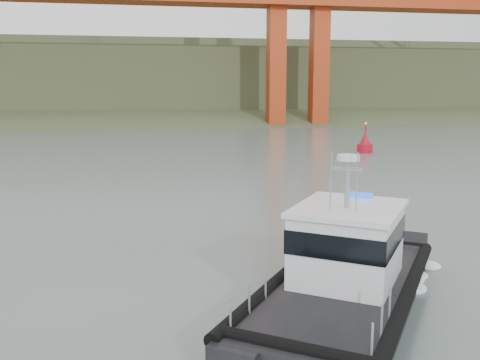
% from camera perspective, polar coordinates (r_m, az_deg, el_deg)
% --- Properties ---
extents(ground, '(400.00, 400.00, 0.00)m').
position_cam_1_polar(ground, '(21.48, 7.07, -9.70)').
color(ground, slate).
rests_on(ground, ground).
extents(headlands, '(500.00, 105.36, 27.12)m').
position_cam_1_polar(headlands, '(144.88, -8.30, 9.81)').
color(headlands, '#374427').
rests_on(headlands, ground).
extents(patrol_boat, '(9.58, 11.21, 5.31)m').
position_cam_1_polar(patrol_boat, '(17.61, 11.04, -9.71)').
color(patrol_boat, black).
rests_on(patrol_boat, ground).
extents(nav_buoy, '(1.70, 1.70, 3.54)m').
position_cam_1_polar(nav_buoy, '(60.32, 13.19, 3.74)').
color(nav_buoy, '#B70C1F').
rests_on(nav_buoy, ground).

